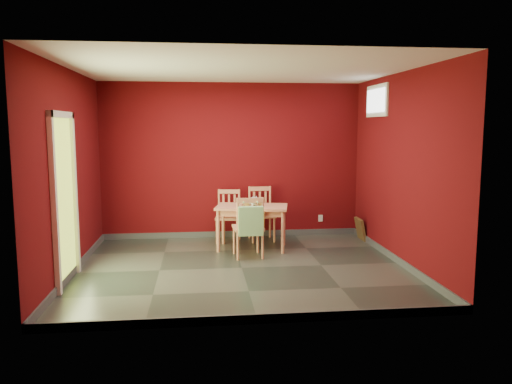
{
  "coord_description": "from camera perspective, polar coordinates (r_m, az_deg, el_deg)",
  "views": [
    {
      "loc": [
        -0.56,
        -6.7,
        1.95
      ],
      "look_at": [
        0.25,
        0.45,
        1.0
      ],
      "focal_mm": 35.0,
      "sensor_mm": 36.0,
      "label": 1
    }
  ],
  "objects": [
    {
      "name": "room_shell",
      "position": [
        6.99,
        -1.64,
        -8.26
      ],
      "size": [
        4.5,
        4.5,
        4.5
      ],
      "color": "#50080B",
      "rests_on": "ground"
    },
    {
      "name": "chair_far_left",
      "position": [
        8.51,
        -3.17,
        -2.67
      ],
      "size": [
        0.47,
        0.47,
        0.88
      ],
      "color": "tan",
      "rests_on": "ground"
    },
    {
      "name": "table_runner",
      "position": [
        7.82,
        -0.39,
        -2.07
      ],
      "size": [
        0.43,
        0.71,
        0.33
      ],
      "color": "olive",
      "rests_on": "dining_table"
    },
    {
      "name": "outlet_plate",
      "position": [
        9.11,
        7.39,
        -2.99
      ],
      "size": [
        0.08,
        0.02,
        0.12
      ],
      "primitive_type": "cube",
      "color": "silver",
      "rests_on": "room_shell"
    },
    {
      "name": "dining_table",
      "position": [
        7.94,
        -0.48,
        -2.2
      ],
      "size": [
        1.22,
        0.86,
        0.7
      ],
      "color": "tan",
      "rests_on": "ground"
    },
    {
      "name": "cat",
      "position": [
        7.95,
        -0.27,
        -0.88
      ],
      "size": [
        0.23,
        0.38,
        0.18
      ],
      "primitive_type": null,
      "rotation": [
        0.0,
        0.0,
        -0.13
      ],
      "color": "slate",
      "rests_on": "table_runner"
    },
    {
      "name": "chair_far_right",
      "position": [
        8.59,
        0.6,
        -2.42
      ],
      "size": [
        0.45,
        0.45,
        0.92
      ],
      "color": "tan",
      "rests_on": "ground"
    },
    {
      "name": "ground",
      "position": [
        7.0,
        -1.64,
        -8.65
      ],
      "size": [
        4.5,
        4.5,
        0.0
      ],
      "primitive_type": "plane",
      "color": "#2D342D",
      "rests_on": "ground"
    },
    {
      "name": "doorway",
      "position": [
        6.57,
        -21.11,
        -0.2
      ],
      "size": [
        0.06,
        1.01,
        2.13
      ],
      "color": "#B7D838",
      "rests_on": "ground"
    },
    {
      "name": "tote_bag",
      "position": [
        7.2,
        -0.6,
        -3.33
      ],
      "size": [
        0.36,
        0.2,
        0.49
      ],
      "color": "#7EB075",
      "rests_on": "chair_near"
    },
    {
      "name": "picture_frame",
      "position": [
        8.84,
        11.83,
        -4.15
      ],
      "size": [
        0.12,
        0.37,
        0.38
      ],
      "color": "brown",
      "rests_on": "ground"
    },
    {
      "name": "chair_near",
      "position": [
        7.44,
        -0.86,
        -3.94
      ],
      "size": [
        0.46,
        0.46,
        0.92
      ],
      "color": "tan",
      "rests_on": "ground"
    },
    {
      "name": "window",
      "position": [
        8.2,
        13.62,
        10.1
      ],
      "size": [
        0.05,
        0.9,
        0.5
      ],
      "color": "white",
      "rests_on": "room_shell"
    }
  ]
}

